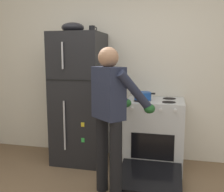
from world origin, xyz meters
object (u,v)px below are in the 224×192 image
object	(u,v)px
red_pot	(143,96)
mixing_bowl	(73,28)
refrigerator	(80,98)
person_cook	(111,109)
coffee_mug	(92,29)
stove_range	(154,135)

from	to	relation	value
red_pot	mixing_bowl	xyz separation A→B (m)	(-0.98, 0.05, 0.91)
mixing_bowl	refrigerator	bearing A→B (deg)	-0.21
person_cook	coffee_mug	bearing A→B (deg)	118.30
stove_range	coffee_mug	world-z (taller)	coffee_mug
red_pot	mixing_bowl	bearing A→B (deg)	177.09
person_cook	stove_range	bearing A→B (deg)	64.27
stove_range	coffee_mug	xyz separation A→B (m)	(-0.88, 0.07, 1.41)
coffee_mug	refrigerator	bearing A→B (deg)	-164.60
person_cook	refrigerator	bearing A→B (deg)	128.18
person_cook	coffee_mug	distance (m)	1.37
refrigerator	mixing_bowl	distance (m)	0.98
mixing_bowl	coffee_mug	bearing A→B (deg)	10.78
person_cook	mixing_bowl	xyz separation A→B (m)	(-0.75, 0.85, 0.94)
stove_range	mixing_bowl	size ratio (longest dim) A/B	3.97
red_pot	refrigerator	bearing A→B (deg)	176.85
stove_range	refrigerator	bearing A→B (deg)	179.05
refrigerator	red_pot	xyz separation A→B (m)	(0.90, -0.05, 0.07)
stove_range	person_cook	world-z (taller)	person_cook
mixing_bowl	stove_range	bearing A→B (deg)	-0.90
person_cook	red_pot	world-z (taller)	person_cook
red_pot	coffee_mug	xyz separation A→B (m)	(-0.72, 0.10, 0.88)
red_pot	stove_range	bearing A→B (deg)	11.32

